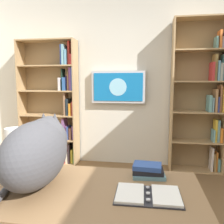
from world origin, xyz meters
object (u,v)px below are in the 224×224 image
desk (76,211)px  desk_book_stack (148,171)px  bookshelf_left (203,97)px  bookshelf_right (56,103)px  open_binder (148,195)px  paper_towel_roll (14,149)px  wall_mounted_tv (118,87)px  cat (38,150)px

desk → desk_book_stack: 0.48m
bookshelf_left → bookshelf_right: 2.27m
open_binder → desk_book_stack: 0.25m
open_binder → paper_towel_roll: (0.86, -0.23, 0.13)m
bookshelf_left → wall_mounted_tv: 1.27m
bookshelf_right → paper_towel_roll: bearing=106.0°
cat → open_binder: (-0.61, 0.06, -0.19)m
bookshelf_left → wall_mounted_tv: size_ratio=2.65×
bookshelf_right → desk: 2.66m
wall_mounted_tv → bookshelf_right: bearing=4.6°
wall_mounted_tv → paper_towel_roll: (0.38, 2.25, -0.35)m
bookshelf_left → open_binder: (0.78, 2.40, -0.35)m
open_binder → wall_mounted_tv: bearing=-79.1°
cat → bookshelf_right: bearing=-69.5°
paper_towel_roll → desk_book_stack: paper_towel_roll is taller
wall_mounted_tv → open_binder: 2.57m
bookshelf_left → open_binder: bearing=72.0°
paper_towel_roll → wall_mounted_tv: bearing=-99.7°
wall_mounted_tv → desk_book_stack: wall_mounted_tv is taller
bookshelf_right → paper_towel_roll: 2.26m
bookshelf_right → desk: bookshelf_right is taller
open_binder → paper_towel_roll: 0.90m
paper_towel_roll → desk_book_stack: bearing=-178.8°
bookshelf_left → desk: size_ratio=1.66×
paper_towel_roll → cat: bearing=146.6°
paper_towel_roll → desk_book_stack: 0.87m
wall_mounted_tv → desk: bearing=92.3°
desk → desk_book_stack: desk_book_stack is taller
bookshelf_left → open_binder: bookshelf_left is taller
cat → paper_towel_roll: cat is taller
bookshelf_left → bookshelf_right: (2.26, -0.00, -0.13)m
open_binder → desk_book_stack: (0.00, -0.24, 0.03)m
bookshelf_left → paper_towel_roll: 2.73m
open_binder → desk_book_stack: size_ratio=1.67×
desk_book_stack → open_binder: bearing=90.3°
bookshelf_left → paper_towel_roll: bookshelf_left is taller
wall_mounted_tv → desk_book_stack: 2.33m
desk_book_stack → desk: bearing=32.8°
bookshelf_right → cat: 2.50m
bookshelf_left → bookshelf_right: size_ratio=1.12×
bookshelf_right → desk_book_stack: bearing=124.6°
wall_mounted_tv → open_binder: (-0.48, 2.48, -0.48)m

